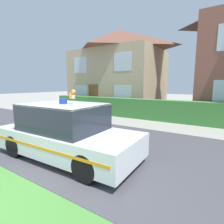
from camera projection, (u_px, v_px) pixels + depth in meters
road_strip at (109, 145)px, 6.00m from camera, size 28.00×5.61×0.01m
garden_hedge at (151, 109)px, 10.46m from camera, size 15.26×0.70×1.21m
police_car at (66, 132)px, 4.98m from camera, size 4.25×1.92×1.67m
cat at (72, 95)px, 4.70m from camera, size 0.29×0.23×0.28m
house_left at (119, 69)px, 15.86m from camera, size 7.69×6.02×6.86m
wheelie_bin at (86, 110)px, 10.66m from camera, size 0.66×0.64×1.03m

